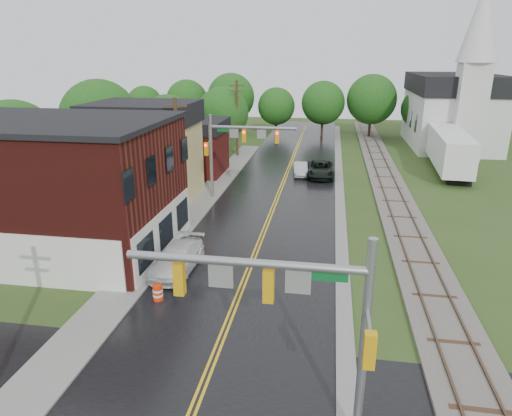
% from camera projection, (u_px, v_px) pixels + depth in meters
% --- Properties ---
extents(main_road, '(10.00, 90.00, 0.02)m').
position_uv_depth(main_road, '(280.00, 191.00, 41.77)').
color(main_road, black).
rests_on(main_road, ground).
extents(curb_right, '(0.80, 70.00, 0.12)m').
position_uv_depth(curb_right, '(339.00, 179.00, 45.62)').
color(curb_right, gray).
rests_on(curb_right, ground).
extents(sidewalk_left, '(2.40, 50.00, 0.12)m').
position_uv_depth(sidewalk_left, '(199.00, 205.00, 38.04)').
color(sidewalk_left, gray).
rests_on(sidewalk_left, ground).
extents(brick_building, '(14.30, 10.30, 8.30)m').
position_uv_depth(brick_building, '(54.00, 186.00, 28.32)').
color(brick_building, '#49140F').
rests_on(brick_building, ground).
extents(yellow_house, '(8.00, 7.00, 6.40)m').
position_uv_depth(yellow_house, '(146.00, 162.00, 38.68)').
color(yellow_house, tan).
rests_on(yellow_house, ground).
extents(darkred_building, '(7.00, 6.00, 4.40)m').
position_uv_depth(darkred_building, '(190.00, 153.00, 47.26)').
color(darkred_building, '#3F0F0C').
rests_on(darkred_building, ground).
extents(church, '(10.40, 18.40, 20.00)m').
position_uv_depth(church, '(455.00, 103.00, 59.01)').
color(church, silver).
rests_on(church, ground).
extents(railroad, '(3.20, 80.00, 0.30)m').
position_uv_depth(railroad, '(386.00, 180.00, 44.88)').
color(railroad, '#59544C').
rests_on(railroad, ground).
extents(traffic_signal_near, '(7.34, 0.30, 7.20)m').
position_uv_depth(traffic_signal_near, '(294.00, 304.00, 13.48)').
color(traffic_signal_near, gray).
rests_on(traffic_signal_near, ground).
extents(traffic_signal_far, '(7.34, 0.43, 7.20)m').
position_uv_depth(traffic_signal_far, '(235.00, 142.00, 37.89)').
color(traffic_signal_far, gray).
rests_on(traffic_signal_far, ground).
extents(utility_pole_b, '(1.80, 0.28, 9.00)m').
position_uv_depth(utility_pole_b, '(178.00, 156.00, 33.81)').
color(utility_pole_b, '#382616').
rests_on(utility_pole_b, ground).
extents(utility_pole_c, '(1.80, 0.28, 9.00)m').
position_uv_depth(utility_pole_c, '(237.00, 117.00, 54.36)').
color(utility_pole_c, '#382616').
rests_on(utility_pole_c, ground).
extents(tree_left_a, '(6.80, 6.80, 8.67)m').
position_uv_depth(tree_left_a, '(17.00, 146.00, 35.58)').
color(tree_left_a, black).
rests_on(tree_left_a, ground).
extents(tree_left_b, '(7.60, 7.60, 9.69)m').
position_uv_depth(tree_left_b, '(101.00, 121.00, 44.42)').
color(tree_left_b, black).
rests_on(tree_left_b, ground).
extents(tree_left_c, '(6.00, 6.00, 7.65)m').
position_uv_depth(tree_left_c, '(169.00, 123.00, 51.67)').
color(tree_left_c, black).
rests_on(tree_left_c, ground).
extents(tree_left_e, '(6.40, 6.40, 8.16)m').
position_uv_depth(tree_left_e, '(224.00, 114.00, 56.42)').
color(tree_left_e, black).
rests_on(tree_left_e, ground).
extents(suv_dark, '(2.83, 5.78, 1.58)m').
position_uv_depth(suv_dark, '(321.00, 169.00, 46.33)').
color(suv_dark, black).
rests_on(suv_dark, ground).
extents(sedan_silver, '(1.80, 4.08, 1.30)m').
position_uv_depth(sedan_silver, '(300.00, 169.00, 46.94)').
color(sedan_silver, '#AAAAAE').
rests_on(sedan_silver, ground).
extents(pickup_white, '(2.25, 5.11, 1.46)m').
position_uv_depth(pickup_white, '(178.00, 259.00, 26.32)').
color(pickup_white, white).
rests_on(pickup_white, ground).
extents(semi_trailer, '(3.89, 13.71, 4.18)m').
position_uv_depth(semi_trailer, '(449.00, 149.00, 47.72)').
color(semi_trailer, black).
rests_on(semi_trailer, ground).
extents(construction_barrel, '(0.64, 0.64, 0.88)m').
position_uv_depth(construction_barrel, '(158.00, 292.00, 23.20)').
color(construction_barrel, red).
rests_on(construction_barrel, ground).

